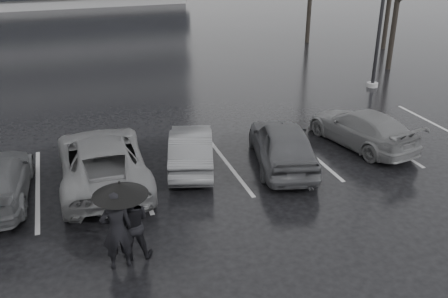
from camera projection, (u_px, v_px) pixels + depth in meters
ground at (233, 201)px, 13.43m from camera, size 160.00×160.00×0.00m
car_main at (283, 144)px, 15.18m from camera, size 2.60×4.41×1.41m
car_west_a at (191, 148)px, 15.11m from camera, size 2.18×3.83×1.19m
car_west_b at (102, 160)px, 14.13m from camera, size 2.45×5.14×1.41m
car_east at (362, 128)px, 16.61m from camera, size 2.46×4.40×1.21m
pedestrian_left at (117, 230)px, 10.51m from camera, size 0.69×0.46×1.86m
pedestrian_right at (132, 223)px, 10.89m from camera, size 0.94×0.80×1.70m
umbrella at (120, 189)px, 10.30m from camera, size 1.18×1.18×2.00m
stall_stripes at (182, 166)px, 15.35m from camera, size 19.72×5.00×0.00m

